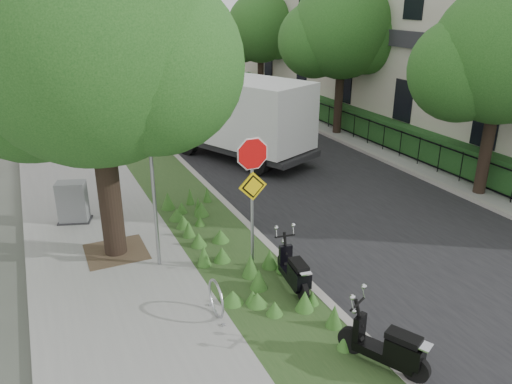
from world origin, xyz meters
The scene contains 21 objects.
ground centered at (0.00, 0.00, 0.00)m, with size 120.00×120.00×0.00m, color #4C5147.
sidewalk_near centered at (-4.25, 10.00, 0.06)m, with size 3.50×60.00×0.12m, color gray.
verge centered at (-1.50, 10.00, 0.06)m, with size 2.00×60.00×0.12m, color #28471E.
kerb_near centered at (-0.50, 10.00, 0.07)m, with size 0.20×60.00×0.13m, color #9E9991.
road centered at (3.00, 10.00, 0.01)m, with size 7.00×60.00×0.01m, color black.
kerb_far centered at (6.50, 10.00, 0.07)m, with size 0.20×60.00×0.13m, color #9E9991.
footpath_far centered at (8.20, 10.00, 0.06)m, with size 3.20×60.00×0.12m, color gray.
street_tree_main centered at (-4.08, 2.86, 4.80)m, with size 6.21×5.54×7.66m.
bare_post centered at (-3.20, 1.80, 2.12)m, with size 0.08×0.08×4.00m.
bike_hoop centered at (-2.70, -0.60, 0.50)m, with size 0.06×0.78×0.77m.
sign_assembly centered at (-1.40, 0.58, 2.33)m, with size 0.94×0.08×3.22m.
fence_far centered at (7.20, 10.00, 0.67)m, with size 0.04×24.00×1.00m.
hedge_far centered at (7.90, 10.00, 0.67)m, with size 1.00×24.00×1.10m, color #163F19.
terrace_houses centered at (11.49, 10.00, 4.16)m, with size 7.40×26.40×8.20m.
far_tree_a centered at (6.94, 2.05, 4.13)m, with size 4.60×4.10×6.22m.
far_tree_b centered at (6.94, 10.05, 4.37)m, with size 4.83×4.31×6.56m.
far_tree_c centered at (6.94, 18.04, 3.95)m, with size 4.37×3.89×5.93m.
scooter_near centered at (-0.62, -3.21, 0.49)m, with size 0.87×1.48×0.77m.
scooter_far centered at (-0.90, -0.47, 0.48)m, with size 0.43×1.54×0.74m.
box_truck centered at (1.81, 8.51, 1.69)m, with size 4.32×6.13×2.60m.
utility_cabinet centered at (-4.69, 5.05, 0.66)m, with size 0.98×0.80×1.12m.
Camera 1 is at (-5.38, -8.23, 5.88)m, focal length 35.00 mm.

